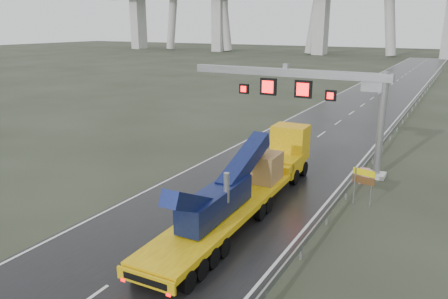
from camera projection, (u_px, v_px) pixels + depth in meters
The scene contains 7 objects.
ground at pixel (121, 277), 18.19m from camera, with size 400.00×400.00×0.00m, color #282C1F.
road at pixel (351, 113), 51.77m from camera, with size 11.00×200.00×0.02m, color black.
guardrail at pixel (393, 130), 40.33m from camera, with size 0.20×140.00×1.40m, color slate, non-canonical shape.
sign_gantry at pixel (313, 91), 30.76m from camera, with size 14.90×1.20×7.42m.
heavy_haul_truck at pixel (254, 178), 25.16m from camera, with size 3.18×17.76×4.15m.
exit_sign_pair at pixel (363, 180), 24.95m from camera, with size 1.29×0.35×2.25m.
striped_barrier at pixel (364, 176), 28.75m from camera, with size 0.62×0.33×1.05m, color red.
Camera 1 is at (11.56, -11.89, 10.14)m, focal length 35.00 mm.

